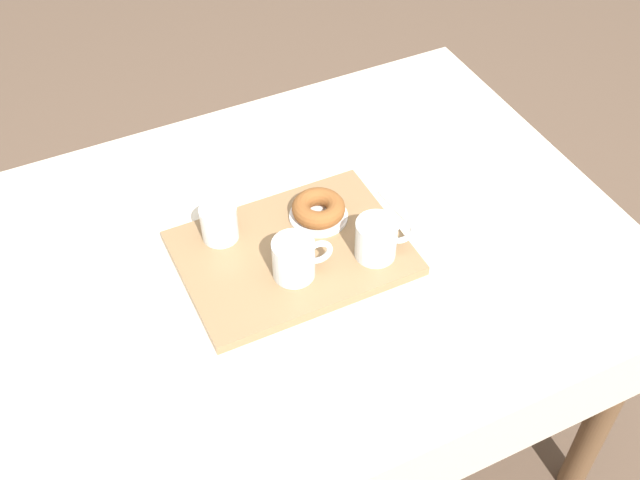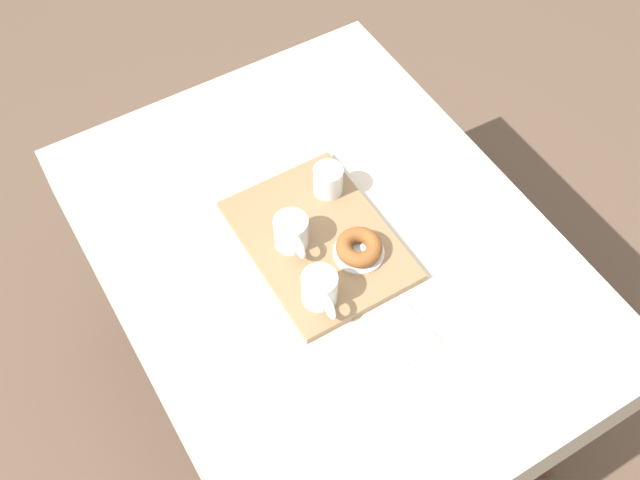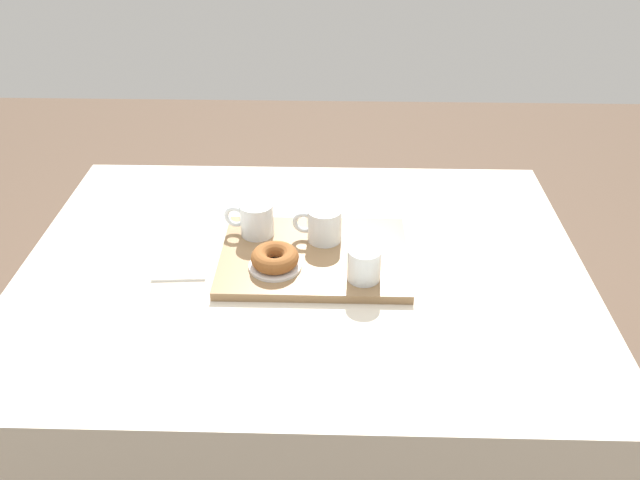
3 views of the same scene
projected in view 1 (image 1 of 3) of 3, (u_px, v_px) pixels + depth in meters
name	position (u px, v px, depth m)	size (l,w,h in m)	color
ground_plane	(306.00, 440.00, 2.12)	(6.00, 6.00, 0.00)	brown
dining_table	(302.00, 280.00, 1.65)	(1.31, 1.00, 0.76)	beige
serving_tray	(292.00, 253.00, 1.55)	(0.44, 0.32, 0.02)	olive
tea_mug_left	(295.00, 259.00, 1.47)	(0.12, 0.08, 0.08)	white
tea_mug_right	(377.00, 240.00, 1.51)	(0.12, 0.08, 0.08)	white
water_glass_near	(219.00, 224.00, 1.55)	(0.07, 0.07, 0.08)	white
donut_plate_left	(319.00, 216.00, 1.61)	(0.12, 0.12, 0.01)	white
sugar_donut_left	(319.00, 208.00, 1.59)	(0.11, 0.11, 0.04)	brown
paper_napkin	(418.00, 200.00, 1.67)	(0.12, 0.12, 0.01)	white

